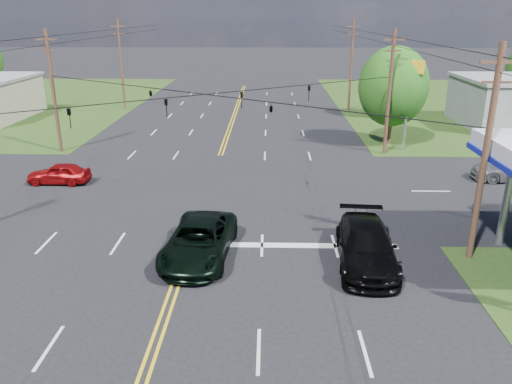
{
  "coord_description": "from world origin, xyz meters",
  "views": [
    {
      "loc": [
        3.76,
        -17.72,
        10.52
      ],
      "look_at": [
        3.16,
        6.0,
        2.01
      ],
      "focal_mm": 35.0,
      "sensor_mm": 36.0,
      "label": 1
    }
  ],
  "objects_px": {
    "pickup_dkgreen": "(199,241)",
    "suv_black": "(366,246)",
    "pole_nw": "(53,90)",
    "pole_right_far": "(351,64)",
    "pole_left_far": "(121,64)",
    "tree_right_a": "(393,87)",
    "tree_right_b": "(390,77)",
    "pole_se": "(485,154)",
    "pole_ne": "(389,91)"
  },
  "relations": [
    {
      "from": "pole_left_far",
      "to": "pole_nw",
      "type": "bearing_deg",
      "value": -90.0
    },
    {
      "from": "pole_ne",
      "to": "suv_black",
      "type": "xyz_separation_m",
      "value": [
        -4.88,
        -18.72,
        -4.04
      ]
    },
    {
      "from": "pole_nw",
      "to": "pole_right_far",
      "type": "relative_size",
      "value": 0.95
    },
    {
      "from": "pole_left_far",
      "to": "pickup_dkgreen",
      "type": "xyz_separation_m",
      "value": [
        13.66,
        -37.31,
        -4.33
      ]
    },
    {
      "from": "pole_se",
      "to": "tree_right_b",
      "type": "relative_size",
      "value": 1.34
    },
    {
      "from": "suv_black",
      "to": "tree_right_b",
      "type": "bearing_deg",
      "value": 80.39
    },
    {
      "from": "tree_right_b",
      "to": "suv_black",
      "type": "xyz_separation_m",
      "value": [
        -8.38,
        -33.72,
        -3.34
      ]
    },
    {
      "from": "tree_right_b",
      "to": "pole_se",
      "type": "bearing_deg",
      "value": -96.05
    },
    {
      "from": "tree_right_b",
      "to": "suv_black",
      "type": "relative_size",
      "value": 1.17
    },
    {
      "from": "pole_nw",
      "to": "pickup_dkgreen",
      "type": "bearing_deg",
      "value": -53.26
    },
    {
      "from": "pole_right_far",
      "to": "tree_right_b",
      "type": "height_order",
      "value": "pole_right_far"
    },
    {
      "from": "pole_right_far",
      "to": "pickup_dkgreen",
      "type": "distance_m",
      "value": 39.53
    },
    {
      "from": "pole_se",
      "to": "pole_nw",
      "type": "relative_size",
      "value": 1.0
    },
    {
      "from": "pole_ne",
      "to": "pole_right_far",
      "type": "xyz_separation_m",
      "value": [
        0.0,
        19.0,
        0.25
      ]
    },
    {
      "from": "pole_nw",
      "to": "tree_right_b",
      "type": "relative_size",
      "value": 1.34
    },
    {
      "from": "pickup_dkgreen",
      "to": "suv_black",
      "type": "distance_m",
      "value": 7.47
    },
    {
      "from": "tree_right_a",
      "to": "tree_right_b",
      "type": "height_order",
      "value": "tree_right_a"
    },
    {
      "from": "suv_black",
      "to": "pole_left_far",
      "type": "bearing_deg",
      "value": 123.59
    },
    {
      "from": "pole_se",
      "to": "pole_right_far",
      "type": "xyz_separation_m",
      "value": [
        0.0,
        37.0,
        0.25
      ]
    },
    {
      "from": "pole_ne",
      "to": "tree_right_a",
      "type": "relative_size",
      "value": 1.16
    },
    {
      "from": "tree_right_b",
      "to": "pole_nw",
      "type": "bearing_deg",
      "value": -153.05
    },
    {
      "from": "pole_se",
      "to": "pole_left_far",
      "type": "distance_m",
      "value": 45.22
    },
    {
      "from": "tree_right_b",
      "to": "pickup_dkgreen",
      "type": "xyz_separation_m",
      "value": [
        -15.84,
        -33.31,
        -3.38
      ]
    },
    {
      "from": "pole_se",
      "to": "suv_black",
      "type": "relative_size",
      "value": 1.58
    },
    {
      "from": "pole_ne",
      "to": "suv_black",
      "type": "bearing_deg",
      "value": -104.61
    },
    {
      "from": "tree_right_a",
      "to": "tree_right_b",
      "type": "relative_size",
      "value": 1.15
    },
    {
      "from": "pole_right_far",
      "to": "pickup_dkgreen",
      "type": "bearing_deg",
      "value": -108.3
    },
    {
      "from": "pole_nw",
      "to": "pole_ne",
      "type": "xyz_separation_m",
      "value": [
        26.0,
        0.0,
        0.0
      ]
    },
    {
      "from": "pickup_dkgreen",
      "to": "suv_black",
      "type": "relative_size",
      "value": 1.0
    },
    {
      "from": "pole_se",
      "to": "pole_right_far",
      "type": "height_order",
      "value": "pole_right_far"
    },
    {
      "from": "pole_nw",
      "to": "pickup_dkgreen",
      "type": "distance_m",
      "value": 23.2
    },
    {
      "from": "pickup_dkgreen",
      "to": "suv_black",
      "type": "height_order",
      "value": "suv_black"
    },
    {
      "from": "pole_left_far",
      "to": "tree_right_a",
      "type": "bearing_deg",
      "value": -30.65
    },
    {
      "from": "tree_right_b",
      "to": "pickup_dkgreen",
      "type": "relative_size",
      "value": 1.18
    },
    {
      "from": "pole_right_far",
      "to": "pickup_dkgreen",
      "type": "height_order",
      "value": "pole_right_far"
    },
    {
      "from": "pole_left_far",
      "to": "tree_right_b",
      "type": "bearing_deg",
      "value": -7.72
    },
    {
      "from": "pole_nw",
      "to": "tree_right_b",
      "type": "distance_m",
      "value": 33.1
    },
    {
      "from": "pole_left_far",
      "to": "pickup_dkgreen",
      "type": "bearing_deg",
      "value": -69.88
    },
    {
      "from": "pole_ne",
      "to": "tree_right_a",
      "type": "height_order",
      "value": "pole_ne"
    },
    {
      "from": "pole_se",
      "to": "pole_left_far",
      "type": "bearing_deg",
      "value": 125.1
    },
    {
      "from": "pole_left_far",
      "to": "tree_right_b",
      "type": "relative_size",
      "value": 1.41
    },
    {
      "from": "pole_nw",
      "to": "pickup_dkgreen",
      "type": "height_order",
      "value": "pole_nw"
    },
    {
      "from": "tree_right_b",
      "to": "pickup_dkgreen",
      "type": "distance_m",
      "value": 37.03
    },
    {
      "from": "tree_right_a",
      "to": "pickup_dkgreen",
      "type": "bearing_deg",
      "value": -122.04
    },
    {
      "from": "pole_right_far",
      "to": "pole_ne",
      "type": "bearing_deg",
      "value": -90.0
    },
    {
      "from": "pole_nw",
      "to": "pole_left_far",
      "type": "height_order",
      "value": "pole_left_far"
    },
    {
      "from": "pole_nw",
      "to": "pickup_dkgreen",
      "type": "xyz_separation_m",
      "value": [
        13.66,
        -18.31,
        -4.08
      ]
    },
    {
      "from": "pole_right_far",
      "to": "suv_black",
      "type": "bearing_deg",
      "value": -97.37
    },
    {
      "from": "tree_right_b",
      "to": "pickup_dkgreen",
      "type": "bearing_deg",
      "value": -115.43
    },
    {
      "from": "pole_left_far",
      "to": "suv_black",
      "type": "height_order",
      "value": "pole_left_far"
    }
  ]
}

